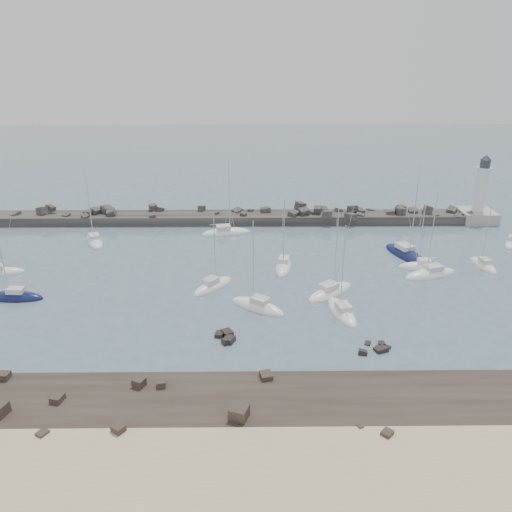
{
  "coord_description": "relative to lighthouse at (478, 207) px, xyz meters",
  "views": [
    {
      "loc": [
        -0.37,
        -61.74,
        32.26
      ],
      "look_at": [
        0.42,
        12.0,
        2.67
      ],
      "focal_mm": 35.0,
      "sensor_mm": 36.0,
      "label": 1
    }
  ],
  "objects": [
    {
      "name": "sailboat_2",
      "position": [
        -81.24,
        -35.4,
        -2.94
      ],
      "size": [
        8.4,
        3.02,
        13.24
      ],
      "color": "#101844",
      "rests_on": "ground"
    },
    {
      "name": "sailboat_13",
      "position": [
        -35.13,
        -40.21,
        -2.96
      ],
      "size": [
        4.21,
        8.75,
        13.26
      ],
      "color": "white",
      "rests_on": "ground"
    },
    {
      "name": "sailboat_3",
      "position": [
        -53.11,
        -32.0,
        -2.95
      ],
      "size": [
        6.9,
        7.7,
        12.67
      ],
      "color": "white",
      "rests_on": "ground"
    },
    {
      "name": "sailboat_8",
      "position": [
        -20.45,
        -19.58,
        -2.94
      ],
      "size": [
        6.94,
        11.27,
        16.98
      ],
      "color": "#101844",
      "rests_on": "ground"
    },
    {
      "name": "sailboat_12",
      "position": [
        1.01,
        -13.82,
        -2.94
      ],
      "size": [
        6.18,
        7.42,
        11.98
      ],
      "color": "white",
      "rests_on": "ground"
    },
    {
      "name": "sailboat_11",
      "position": [
        -18.95,
        -27.9,
        -2.95
      ],
      "size": [
        9.71,
        5.76,
        14.59
      ],
      "color": "white",
      "rests_on": "ground"
    },
    {
      "name": "sailboat_6",
      "position": [
        -42.05,
        -24.63,
        -2.94
      ],
      "size": [
        3.79,
        8.26,
        12.79
      ],
      "color": "white",
      "rests_on": "ground"
    },
    {
      "name": "sailboat_9",
      "position": [
        -19.51,
        -25.04,
        -2.95
      ],
      "size": [
        7.56,
        3.17,
        11.79
      ],
      "color": "white",
      "rests_on": "ground"
    },
    {
      "name": "sailboat_4",
      "position": [
        -52.26,
        -7.54,
        -2.95
      ],
      "size": [
        10.01,
        4.89,
        15.11
      ],
      "color": "white",
      "rests_on": "ground"
    },
    {
      "name": "lighthouse",
      "position": [
        0.0,
        0.0,
        0.0
      ],
      "size": [
        7.0,
        7.0,
        14.6
      ],
      "color": "#9E9E99",
      "rests_on": "ground"
    },
    {
      "name": "sailboat_1",
      "position": [
        -76.64,
        -12.0,
        -2.95
      ],
      "size": [
        6.21,
        9.2,
        14.02
      ],
      "color": "white",
      "rests_on": "ground"
    },
    {
      "name": "sailboat_0",
      "position": [
        -87.32,
        -26.81,
        -2.94
      ],
      "size": [
        7.57,
        4.3,
        11.65
      ],
      "color": "white",
      "rests_on": "ground"
    },
    {
      "name": "sailboat_7",
      "position": [
        -35.8,
        -34.2,
        -2.95
      ],
      "size": [
        8.63,
        8.05,
        14.29
      ],
      "color": "white",
      "rests_on": "ground"
    },
    {
      "name": "breakwater",
      "position": [
        -54.07,
        0.01,
        -2.76
      ],
      "size": [
        115.0,
        7.66,
        5.12
      ],
      "color": "#302E2B",
      "rests_on": "ground"
    },
    {
      "name": "rock_cluster_near",
      "position": [
        -50.37,
        -46.72,
        -2.94
      ],
      "size": [
        2.78,
        3.65,
        1.26
      ],
      "color": "black",
      "rests_on": "ground"
    },
    {
      "name": "sand_strip",
      "position": [
        -47.0,
        -70.0,
        -3.09
      ],
      "size": [
        140.0,
        14.0,
        1.0
      ],
      "primitive_type": "cube",
      "color": "beige",
      "rests_on": "ground"
    },
    {
      "name": "rock_shelf",
      "position": [
        -47.08,
        -60.0,
        -3.08
      ],
      "size": [
        140.0,
        12.0,
        1.95
      ],
      "color": "#2A221D",
      "rests_on": "ground"
    },
    {
      "name": "ground",
      "position": [
        -47.0,
        -38.0,
        -3.09
      ],
      "size": [
        400.0,
        400.0,
        0.0
      ],
      "primitive_type": "plane",
      "color": "#4B6475",
      "rests_on": "ground"
    },
    {
      "name": "sailboat_5",
      "position": [
        -46.5,
        -38.62,
        -2.94
      ],
      "size": [
        8.53,
        7.03,
        13.6
      ],
      "color": "white",
      "rests_on": "ground"
    },
    {
      "name": "rock_cluster_far",
      "position": [
        -32.3,
        -49.22,
        -3.11
      ],
      "size": [
        4.26,
        3.24,
        1.34
      ],
      "color": "black",
      "rests_on": "ground"
    },
    {
      "name": "sailboat_10",
      "position": [
        -9.03,
        -24.36,
        -2.95
      ],
      "size": [
        3.17,
        7.27,
        11.28
      ],
      "color": "white",
      "rests_on": "ground"
    }
  ]
}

